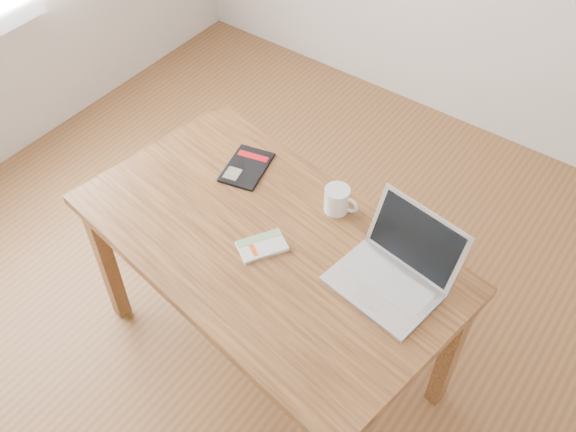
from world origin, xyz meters
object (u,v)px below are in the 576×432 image
Objects in this scene: laptop at (395,270)px; black_guidebook at (246,167)px; desk at (267,256)px; coffee_mug at (338,199)px; white_guidebook at (262,246)px.

black_guidebook is at bearing 178.34° from laptop.
laptop reaches higher than desk.
coffee_mug is (0.12, 0.27, 0.14)m from desk.
coffee_mug is (0.40, 0.03, 0.05)m from black_guidebook.
laptop is (0.43, 0.15, 0.04)m from white_guidebook.
laptop reaches higher than black_guidebook.
white_guidebook is at bearing -57.60° from black_guidebook.
desk is at bearing -54.57° from black_guidebook.
coffee_mug is (-0.32, 0.16, 0.00)m from laptop.
desk is 5.92× the size of black_guidebook.
white_guidebook reaches higher than desk.
laptop reaches higher than coffee_mug.
white_guidebook reaches higher than black_guidebook.
desk is 0.48m from laptop.
black_guidebook reaches higher than desk.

